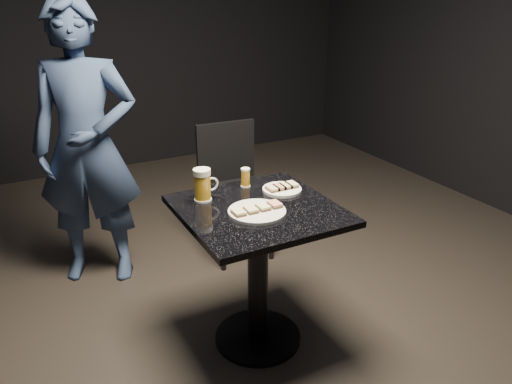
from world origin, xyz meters
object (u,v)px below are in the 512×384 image
at_px(patron, 87,148).
at_px(chair, 233,181).
at_px(plate_large, 257,212).
at_px(beer_tumbler, 245,178).
at_px(table, 258,253).
at_px(plate_small, 282,190).
at_px(beer_mug, 203,185).

height_order(patron, chair, patron).
xyz_separation_m(plate_large, beer_tumbler, (0.10, 0.31, 0.04)).
height_order(table, chair, chair).
distance_m(table, beer_tumbler, 0.39).
bearing_deg(chair, plate_small, -97.66).
xyz_separation_m(plate_small, table, (-0.20, -0.12, -0.25)).
bearing_deg(chair, table, -108.34).
xyz_separation_m(beer_mug, chair, (0.50, 0.74, -0.33)).
distance_m(plate_small, table, 0.34).
bearing_deg(table, beer_mug, 134.49).
bearing_deg(beer_tumbler, table, -104.23).
distance_m(plate_large, plate_small, 0.29).
xyz_separation_m(table, beer_tumbler, (0.07, 0.26, 0.29)).
xyz_separation_m(beer_tumbler, chair, (0.24, 0.67, -0.30)).
bearing_deg(beer_tumbler, plate_small, -45.48).
height_order(plate_large, beer_mug, beer_mug).
height_order(plate_large, table, plate_large).
xyz_separation_m(beer_mug, beer_tumbler, (0.26, 0.06, -0.03)).
bearing_deg(plate_large, patron, 116.21).
relative_size(patron, table, 2.22).
height_order(plate_small, table, plate_small).
bearing_deg(patron, plate_large, -39.74).
xyz_separation_m(table, beer_mug, (-0.19, 0.19, 0.32)).
height_order(plate_small, beer_tumbler, beer_tumbler).
bearing_deg(table, beer_tumbler, 75.77).
distance_m(beer_mug, chair, 0.95).
bearing_deg(beer_mug, table, -45.51).
bearing_deg(beer_mug, plate_small, -10.75).
relative_size(beer_mug, beer_tumbler, 1.61).
xyz_separation_m(plate_small, beer_tumbler, (-0.13, 0.14, 0.04)).
bearing_deg(patron, chair, 17.29).
relative_size(beer_tumbler, chair, 0.11).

